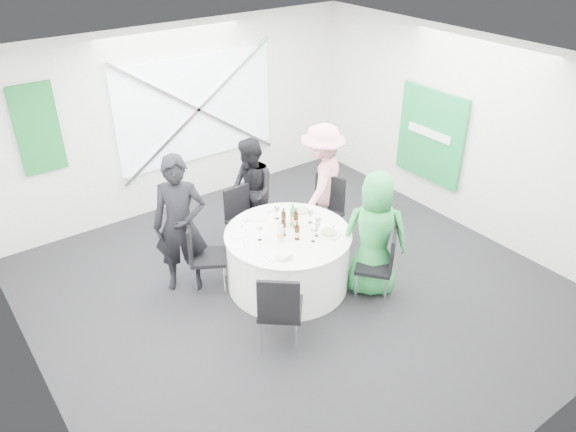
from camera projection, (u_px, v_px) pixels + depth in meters
floor at (297, 291)px, 7.07m from camera, size 6.00×6.00×0.00m
ceiling at (300, 70)px, 5.67m from camera, size 6.00×6.00×0.00m
wall_back at (178, 118)px, 8.46m from camera, size 6.00×0.00×6.00m
wall_front at (536, 340)px, 4.27m from camera, size 6.00×0.00×6.00m
wall_left at (21, 288)px, 4.83m from camera, size 0.00×6.00×6.00m
wall_right at (468, 134)px, 7.90m from camera, size 0.00×6.00×6.00m
window_panel at (197, 109)px, 8.54m from camera, size 2.60×0.03×1.60m
window_brace_a at (198, 110)px, 8.51m from camera, size 2.63×0.05×1.84m
window_brace_b at (198, 110)px, 8.51m from camera, size 2.63×0.05×1.84m
green_banner at (38, 129)px, 7.25m from camera, size 0.55×0.04×1.20m
green_sign at (430, 136)px, 8.39m from camera, size 0.05×1.20×1.40m
banquet_table at (288, 259)px, 7.02m from camera, size 1.56×1.56×0.76m
chair_back at (242, 215)px, 7.65m from camera, size 0.43×0.43×0.92m
chair_back_left at (201, 251)px, 6.86m from camera, size 0.59×0.59×0.94m
chair_back_right at (326, 207)px, 7.72m from camera, size 0.62×0.62×1.02m
chair_front_right at (382, 261)px, 6.68m from camera, size 0.60×0.60×0.94m
chair_front_left at (280, 307)px, 5.87m from camera, size 0.65×0.65×1.01m
person_man_back_left at (180, 225)px, 6.73m from camera, size 0.78×0.72×1.79m
person_man_back at (251, 192)px, 7.77m from camera, size 0.54×0.80×1.52m
person_woman_pink at (322, 182)px, 7.82m from camera, size 1.20×1.02×1.70m
person_woman_green at (375, 235)px, 6.71m from camera, size 0.93×0.91×1.61m
plate_back at (257, 216)px, 7.16m from camera, size 0.29×0.29×0.01m
plate_back_left at (238, 233)px, 6.81m from camera, size 0.25×0.25×0.01m
plate_back_right at (301, 211)px, 7.26m from camera, size 0.29×0.29×0.04m
plate_front_right at (329, 233)px, 6.80m from camera, size 0.29×0.29×0.04m
plate_front_left at (276, 255)px, 6.40m from camera, size 0.26×0.26×0.01m
napkin at (284, 256)px, 6.33m from camera, size 0.17×0.12×0.05m
beer_bottle_a at (283, 228)px, 6.73m from camera, size 0.06×0.06×0.27m
beer_bottle_b at (284, 219)px, 6.93m from camera, size 0.06×0.06×0.25m
beer_bottle_c at (296, 221)px, 6.88m from camera, size 0.06×0.06×0.27m
beer_bottle_d at (297, 233)px, 6.66m from camera, size 0.06×0.06×0.24m
green_water_bottle at (293, 217)px, 6.95m from camera, size 0.08×0.08×0.29m
clear_water_bottle at (280, 234)px, 6.61m from camera, size 0.08×0.08×0.28m
wine_glass_a at (310, 214)px, 6.98m from camera, size 0.07×0.07×0.17m
wine_glass_b at (260, 231)px, 6.63m from camera, size 0.07×0.07×0.17m
wine_glass_c at (317, 227)px, 6.71m from camera, size 0.07×0.07×0.17m
wine_glass_d at (313, 232)px, 6.60m from camera, size 0.07×0.07×0.17m
wine_glass_e at (318, 222)px, 6.81m from camera, size 0.07×0.07×0.17m
wine_glass_f at (277, 210)px, 7.07m from camera, size 0.07×0.07×0.17m
fork_a at (334, 240)px, 6.69m from camera, size 0.10×0.13×0.01m
knife_a at (334, 228)px, 6.92m from camera, size 0.11×0.12×0.01m
fork_b at (272, 211)px, 7.29m from camera, size 0.15×0.02×0.01m
knife_b at (249, 221)px, 7.08m from camera, size 0.15×0.03×0.01m
fork_c at (265, 257)px, 6.38m from camera, size 0.12×0.12×0.01m
knife_c at (287, 260)px, 6.33m from camera, size 0.10×0.13×0.01m
fork_d at (242, 228)px, 6.92m from camera, size 0.09×0.14×0.01m
knife_d at (245, 245)px, 6.59m from camera, size 0.08×0.14×0.01m
fork_e at (314, 214)px, 7.23m from camera, size 0.10×0.13×0.01m
knife_e at (296, 210)px, 7.32m from camera, size 0.08×0.14×0.01m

